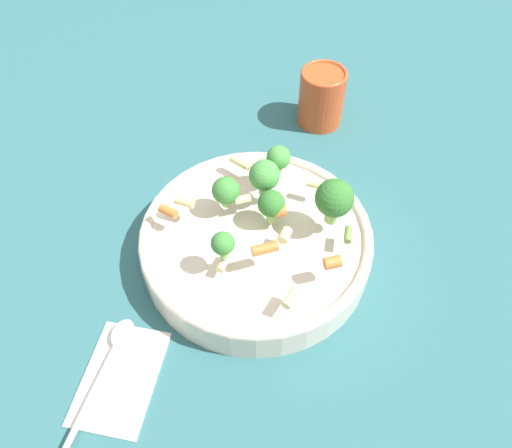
% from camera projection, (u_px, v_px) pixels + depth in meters
% --- Properties ---
extents(ground_plane, '(3.00, 3.00, 0.00)m').
position_uv_depth(ground_plane, '(256.00, 254.00, 0.66)').
color(ground_plane, '#2D6066').
extents(bowl, '(0.29, 0.29, 0.05)m').
position_uv_depth(bowl, '(256.00, 242.00, 0.64)').
color(bowl, beige).
rests_on(bowl, ground_plane).
extents(pasta_salad, '(0.23, 0.18, 0.08)m').
position_uv_depth(pasta_salad, '(279.00, 195.00, 0.60)').
color(pasta_salad, '#8CB766').
rests_on(pasta_salad, bowl).
extents(cup, '(0.07, 0.07, 0.09)m').
position_uv_depth(cup, '(321.00, 97.00, 0.80)').
color(cup, '#CC4C23').
rests_on(cup, ground_plane).
extents(napkin, '(0.12, 0.14, 0.01)m').
position_uv_depth(napkin, '(120.00, 377.00, 0.55)').
color(napkin, white).
rests_on(napkin, ground_plane).
extents(spoon, '(0.07, 0.16, 0.01)m').
position_uv_depth(spoon, '(110.00, 359.00, 0.56)').
color(spoon, silver).
rests_on(spoon, napkin).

